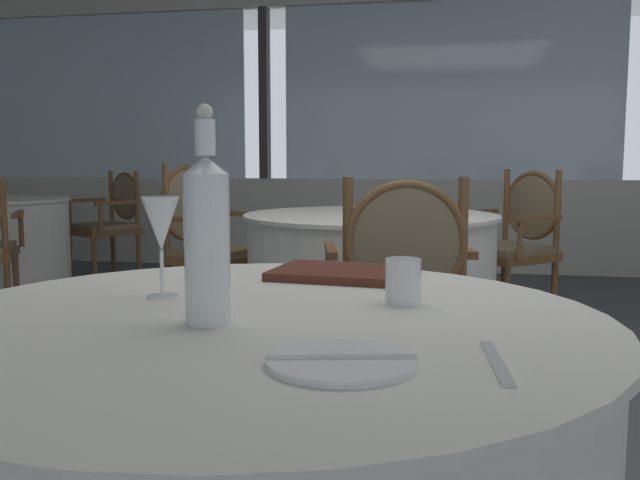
% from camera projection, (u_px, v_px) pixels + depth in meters
% --- Properties ---
extents(ground_plane, '(14.24, 14.24, 0.00)m').
position_uv_depth(ground_plane, '(433.00, 437.00, 2.56)').
color(ground_plane, '#4C5156').
extents(window_wall_far, '(10.95, 0.14, 2.70)m').
position_uv_depth(window_wall_far, '(447.00, 154.00, 6.30)').
color(window_wall_far, beige).
rests_on(window_wall_far, ground_plane).
extents(side_plate, '(0.21, 0.21, 0.01)m').
position_uv_depth(side_plate, '(341.00, 362.00, 0.94)').
color(side_plate, white).
rests_on(side_plate, foreground_table).
extents(butter_knife, '(0.21, 0.06, 0.00)m').
position_uv_depth(butter_knife, '(341.00, 358.00, 0.94)').
color(butter_knife, silver).
rests_on(butter_knife, foreground_table).
extents(dinner_fork, '(0.04, 0.21, 0.00)m').
position_uv_depth(dinner_fork, '(496.00, 362.00, 0.95)').
color(dinner_fork, silver).
rests_on(dinner_fork, foreground_table).
extents(water_bottle, '(0.08, 0.08, 0.37)m').
position_uv_depth(water_bottle, '(207.00, 235.00, 1.17)').
color(water_bottle, white).
rests_on(water_bottle, foreground_table).
extents(wine_glass, '(0.08, 0.08, 0.21)m').
position_uv_depth(wine_glass, '(161.00, 226.00, 1.39)').
color(wine_glass, white).
rests_on(wine_glass, foreground_table).
extents(water_tumbler, '(0.07, 0.07, 0.09)m').
position_uv_depth(water_tumbler, '(403.00, 281.00, 1.34)').
color(water_tumbler, white).
rests_on(water_tumbler, foreground_table).
extents(menu_book, '(0.36, 0.27, 0.02)m').
position_uv_depth(menu_book, '(345.00, 273.00, 1.65)').
color(menu_book, '#512319').
rests_on(menu_book, foreground_table).
extents(dining_chair_0_1, '(0.65, 0.63, 0.93)m').
position_uv_depth(dining_chair_0_1, '(112.00, 217.00, 5.75)').
color(dining_chair_0_1, brown).
rests_on(dining_chair_0_1, ground_plane).
extents(background_table_1, '(1.33, 1.33, 0.74)m').
position_uv_depth(background_table_1, '(370.00, 284.00, 3.63)').
color(background_table_1, silver).
rests_on(background_table_1, ground_plane).
extents(dining_chair_1_0, '(0.66, 0.66, 0.97)m').
position_uv_depth(dining_chair_1_0, '(517.00, 235.00, 4.17)').
color(dining_chair_1_0, brown).
rests_on(dining_chair_1_0, ground_plane).
extents(dining_chair_1_1, '(0.58, 0.62, 1.01)m').
position_uv_depth(dining_chair_1_1, '(203.00, 234.00, 4.13)').
color(dining_chair_1_1, brown).
rests_on(dining_chair_1_1, ground_plane).
extents(dining_chair_1_2, '(0.60, 0.55, 0.97)m').
position_uv_depth(dining_chair_1_2, '(400.00, 286.00, 2.52)').
color(dining_chair_1_2, brown).
rests_on(dining_chair_1_2, ground_plane).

